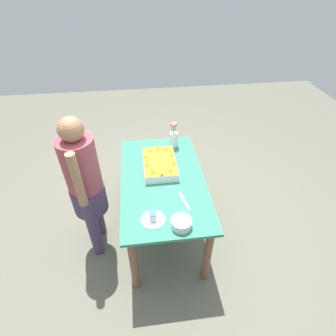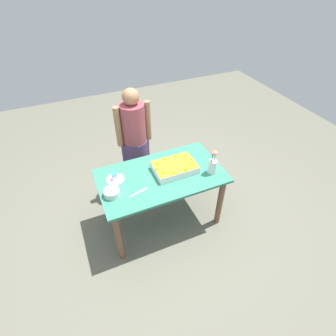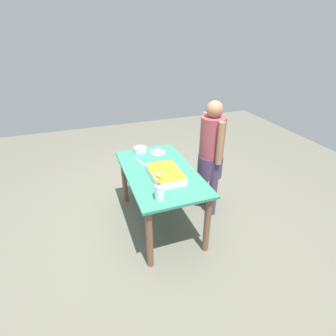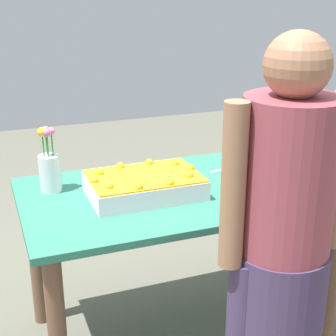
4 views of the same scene
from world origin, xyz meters
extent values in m
plane|color=#626052|center=(0.00, 0.00, 0.00)|extent=(8.00, 8.00, 0.00)
cube|color=#307A60|center=(0.00, 0.00, 0.74)|extent=(1.39, 0.79, 0.03)
cylinder|color=brown|center=(-0.62, -0.32, 0.36)|extent=(0.07, 0.07, 0.72)
cylinder|color=brown|center=(0.62, -0.32, 0.36)|extent=(0.07, 0.07, 0.72)
cylinder|color=brown|center=(-0.62, 0.32, 0.36)|extent=(0.07, 0.07, 0.72)
cylinder|color=brown|center=(0.62, 0.32, 0.36)|extent=(0.07, 0.07, 0.72)
cube|color=white|center=(0.17, 0.01, 0.79)|extent=(0.47, 0.32, 0.08)
cube|color=#FCAE20|center=(0.17, 0.01, 0.84)|extent=(0.46, 0.31, 0.01)
sphere|color=#FCAE20|center=(0.39, 0.01, 0.85)|extent=(0.04, 0.04, 0.04)
sphere|color=#FCAE20|center=(0.34, 0.09, 0.85)|extent=(0.04, 0.04, 0.04)
sphere|color=#FCAE20|center=(0.24, 0.14, 0.85)|extent=(0.04, 0.04, 0.04)
sphere|color=#FCAE20|center=(0.11, 0.14, 0.85)|extent=(0.04, 0.04, 0.04)
sphere|color=#FCAE20|center=(0.00, 0.09, 0.85)|extent=(0.04, 0.04, 0.04)
sphere|color=#FCAE20|center=(-0.04, 0.01, 0.85)|extent=(0.04, 0.04, 0.04)
sphere|color=#FCAE20|center=(0.00, -0.07, 0.85)|extent=(0.04, 0.04, 0.04)
sphere|color=#FCAE20|center=(0.11, -0.12, 0.85)|extent=(0.04, 0.04, 0.04)
sphere|color=#FCAE20|center=(0.24, -0.12, 0.85)|extent=(0.04, 0.04, 0.04)
sphere|color=#FCAE20|center=(0.34, -0.07, 0.85)|extent=(0.04, 0.04, 0.04)
cone|color=#2D8438|center=(0.04, 0.01, 0.84)|extent=(0.02, 0.02, 0.02)
cone|color=#2D8438|center=(0.08, 0.07, 0.84)|extent=(0.02, 0.02, 0.02)
cylinder|color=white|center=(-0.48, 0.13, 0.76)|extent=(0.20, 0.20, 0.01)
cube|color=white|center=(-0.48, 0.13, 0.79)|extent=(0.06, 0.06, 0.07)
cube|color=#3078C8|center=(-0.48, 0.13, 0.83)|extent=(0.06, 0.06, 0.01)
cube|color=silver|center=(-0.32, -0.16, 0.75)|extent=(0.21, 0.07, 0.00)
cylinder|color=silver|center=(0.54, -0.18, 0.83)|extent=(0.09, 0.09, 0.16)
cylinder|color=#2D8438|center=(0.56, -0.18, 0.97)|extent=(0.01, 0.01, 0.11)
sphere|color=yellow|center=(0.56, -0.18, 1.02)|extent=(0.04, 0.04, 0.04)
cylinder|color=#2D8438|center=(0.54, -0.16, 0.97)|extent=(0.01, 0.01, 0.11)
sphere|color=#D3659B|center=(0.54, -0.16, 1.02)|extent=(0.03, 0.03, 0.03)
cylinder|color=#2D8438|center=(0.52, -0.18, 0.97)|extent=(0.01, 0.01, 0.11)
sphere|color=#D36A9B|center=(0.52, -0.18, 1.02)|extent=(0.03, 0.03, 0.03)
cylinder|color=#2D8438|center=(0.54, -0.20, 0.97)|extent=(0.01, 0.01, 0.11)
sphere|color=pink|center=(0.54, -0.20, 1.02)|extent=(0.04, 0.04, 0.04)
cylinder|color=silver|center=(-0.57, -0.08, 0.79)|extent=(0.16, 0.16, 0.07)
cylinder|color=#443456|center=(-0.20, 0.70, 0.39)|extent=(0.11, 0.11, 0.78)
cylinder|color=#443456|center=(0.06, 0.70, 0.39)|extent=(0.11, 0.11, 0.78)
cylinder|color=#443456|center=(-0.07, 0.70, 0.66)|extent=(0.32, 0.31, 0.28)
cylinder|color=#943F49|center=(-0.07, 0.70, 1.04)|extent=(0.30, 0.30, 0.52)
sphere|color=#9B6B4D|center=(-0.07, 0.70, 1.39)|extent=(0.20, 0.20, 0.20)
cylinder|color=#9B6B4D|center=(-0.26, 0.70, 1.04)|extent=(0.08, 0.08, 0.52)
cylinder|color=#9B6B4D|center=(0.11, 0.70, 1.04)|extent=(0.08, 0.08, 0.52)
camera|label=1|loc=(-1.85, 0.18, 2.41)|focal=28.00mm
camera|label=2|loc=(-0.79, -2.01, 2.69)|focal=28.00mm
camera|label=3|loc=(2.52, -0.81, 2.22)|focal=28.00mm
camera|label=4|loc=(0.79, 1.95, 1.62)|focal=55.00mm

